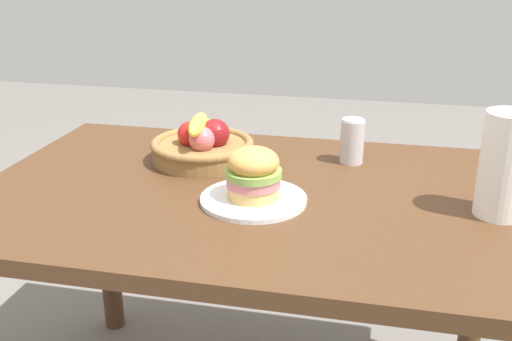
# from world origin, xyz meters

# --- Properties ---
(dining_table) EXTENTS (1.40, 0.90, 0.75)m
(dining_table) POSITION_xyz_m (0.00, 0.00, 0.65)
(dining_table) COLOR #4C301C
(dining_table) RESTS_ON ground_plane
(plate) EXTENTS (0.25, 0.25, 0.01)m
(plate) POSITION_xyz_m (0.01, -0.07, 0.76)
(plate) COLOR white
(plate) RESTS_ON dining_table
(sandwich) EXTENTS (0.13, 0.13, 0.12)m
(sandwich) POSITION_xyz_m (0.01, -0.07, 0.82)
(sandwich) COLOR #DBAD60
(sandwich) RESTS_ON plate
(soda_can) EXTENTS (0.07, 0.07, 0.13)m
(soda_can) POSITION_xyz_m (0.22, 0.25, 0.81)
(soda_can) COLOR silver
(soda_can) RESTS_ON dining_table
(fruit_basket) EXTENTS (0.29, 0.29, 0.14)m
(fruit_basket) POSITION_xyz_m (-0.19, 0.18, 0.80)
(fruit_basket) COLOR olive
(fruit_basket) RESTS_ON dining_table
(paper_towel_roll) EXTENTS (0.11, 0.11, 0.24)m
(paper_towel_roll) POSITION_xyz_m (0.56, -0.02, 0.87)
(paper_towel_roll) COLOR white
(paper_towel_roll) RESTS_ON dining_table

